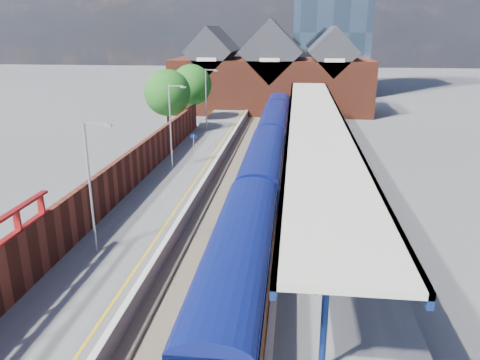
# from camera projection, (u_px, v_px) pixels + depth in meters

# --- Properties ---
(ground) EXTENTS (240.00, 240.00, 0.00)m
(ground) POSITION_uv_depth(u_px,v_px,m) (256.00, 157.00, 47.28)
(ground) COLOR #5B5B5E
(ground) RESTS_ON ground
(ballast_bed) EXTENTS (6.00, 76.00, 0.06)m
(ballast_bed) POSITION_uv_depth(u_px,v_px,m) (245.00, 188.00, 37.81)
(ballast_bed) COLOR #473D33
(ballast_bed) RESTS_ON ground
(rails) EXTENTS (4.51, 76.00, 0.14)m
(rails) POSITION_uv_depth(u_px,v_px,m) (245.00, 187.00, 37.79)
(rails) COLOR slate
(rails) RESTS_ON ground
(left_platform) EXTENTS (5.00, 76.00, 1.00)m
(left_platform) POSITION_uv_depth(u_px,v_px,m) (178.00, 180.00, 38.28)
(left_platform) COLOR #565659
(left_platform) RESTS_ON ground
(right_platform) EXTENTS (6.00, 76.00, 1.00)m
(right_platform) POSITION_uv_depth(u_px,v_px,m) (320.00, 185.00, 37.00)
(right_platform) COLOR #565659
(right_platform) RESTS_ON ground
(coping_left) EXTENTS (0.30, 76.00, 0.05)m
(coping_left) POSITION_uv_depth(u_px,v_px,m) (207.00, 175.00, 37.86)
(coping_left) COLOR silver
(coping_left) RESTS_ON left_platform
(coping_right) EXTENTS (0.30, 76.00, 0.05)m
(coping_right) POSITION_uv_depth(u_px,v_px,m) (284.00, 178.00, 37.16)
(coping_right) COLOR silver
(coping_right) RESTS_ON right_platform
(yellow_line) EXTENTS (0.14, 76.00, 0.01)m
(yellow_line) POSITION_uv_depth(u_px,v_px,m) (199.00, 175.00, 37.93)
(yellow_line) COLOR yellow
(yellow_line) RESTS_ON left_platform
(train) EXTENTS (2.89, 65.91, 3.45)m
(train) POSITION_uv_depth(u_px,v_px,m) (270.00, 140.00, 44.89)
(train) COLOR navy
(train) RESTS_ON ground
(canopy) EXTENTS (4.50, 52.00, 4.48)m
(canopy) POSITION_uv_depth(u_px,v_px,m) (316.00, 121.00, 37.45)
(canopy) COLOR navy
(canopy) RESTS_ON right_platform
(lamp_post_b) EXTENTS (1.48, 0.18, 7.00)m
(lamp_post_b) POSITION_uv_depth(u_px,v_px,m) (92.00, 179.00, 23.77)
(lamp_post_b) COLOR #A5A8AA
(lamp_post_b) RESTS_ON left_platform
(lamp_post_c) EXTENTS (1.48, 0.18, 7.00)m
(lamp_post_c) POSITION_uv_depth(u_px,v_px,m) (172.00, 121.00, 38.89)
(lamp_post_c) COLOR #A5A8AA
(lamp_post_c) RESTS_ON left_platform
(lamp_post_d) EXTENTS (1.48, 0.18, 7.00)m
(lamp_post_d) POSITION_uv_depth(u_px,v_px,m) (207.00, 95.00, 54.01)
(lamp_post_d) COLOR #A5A8AA
(lamp_post_d) RESTS_ON left_platform
(platform_sign) EXTENTS (0.55, 0.08, 2.50)m
(platform_sign) POSITION_uv_depth(u_px,v_px,m) (194.00, 143.00, 41.33)
(platform_sign) COLOR #A5A8AA
(platform_sign) RESTS_ON left_platform
(brick_wall) EXTENTS (0.35, 50.00, 3.86)m
(brick_wall) POSITION_uv_depth(u_px,v_px,m) (117.00, 180.00, 31.86)
(brick_wall) COLOR maroon
(brick_wall) RESTS_ON left_platform
(station_building) EXTENTS (30.00, 12.12, 13.78)m
(station_building) POSITION_uv_depth(u_px,v_px,m) (271.00, 76.00, 72.07)
(station_building) COLOR maroon
(station_building) RESTS_ON ground
(tree_near) EXTENTS (5.20, 5.20, 8.10)m
(tree_near) POSITION_uv_depth(u_px,v_px,m) (169.00, 94.00, 52.37)
(tree_near) COLOR #382314
(tree_near) RESTS_ON ground
(tree_far) EXTENTS (5.20, 5.20, 8.10)m
(tree_far) POSITION_uv_depth(u_px,v_px,m) (193.00, 86.00, 59.82)
(tree_far) COLOR #382314
(tree_far) RESTS_ON ground
(parked_car_red) EXTENTS (3.75, 1.98, 1.22)m
(parked_car_red) POSITION_uv_depth(u_px,v_px,m) (351.00, 229.00, 26.21)
(parked_car_red) COLOR maroon
(parked_car_red) RESTS_ON right_platform
(parked_car_silver) EXTENTS (4.65, 1.93, 1.50)m
(parked_car_silver) POSITION_uv_depth(u_px,v_px,m) (355.00, 234.00, 25.19)
(parked_car_silver) COLOR #BBBCC0
(parked_car_silver) RESTS_ON right_platform
(parked_car_dark) EXTENTS (4.80, 2.60, 1.32)m
(parked_car_dark) POSITION_uv_depth(u_px,v_px,m) (352.00, 202.00, 30.05)
(parked_car_dark) COLOR black
(parked_car_dark) RESTS_ON right_platform
(parked_car_blue) EXTENTS (4.18, 2.48, 1.09)m
(parked_car_blue) POSITION_uv_depth(u_px,v_px,m) (335.00, 153.00, 42.69)
(parked_car_blue) COLOR navy
(parked_car_blue) RESTS_ON right_platform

